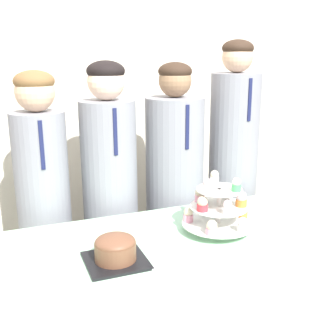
{
  "coord_description": "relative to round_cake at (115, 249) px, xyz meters",
  "views": [
    {
      "loc": [
        -0.64,
        -1.0,
        1.52
      ],
      "look_at": [
        -0.07,
        0.44,
        1.09
      ],
      "focal_mm": 45.0,
      "sensor_mm": 36.0,
      "label": 1
    }
  ],
  "objects": [
    {
      "name": "cupcake_stand",
      "position": [
        0.48,
        0.1,
        0.06
      ],
      "size": [
        0.31,
        0.31,
        0.25
      ],
      "color": "silver",
      "rests_on": "table"
    },
    {
      "name": "cake_knife",
      "position": [
        0.14,
        -0.12,
        -0.05
      ],
      "size": [
        0.22,
        0.13,
        0.01
      ],
      "rotation": [
        0.0,
        0.0,
        -0.51
      ],
      "color": "silver",
      "rests_on": "table"
    },
    {
      "name": "table",
      "position": [
        0.3,
        0.04,
        -0.44
      ],
      "size": [
        1.6,
        0.8,
        0.78
      ],
      "color": "#A8DBB2",
      "rests_on": "ground_plane"
    },
    {
      "name": "round_cake",
      "position": [
        0.0,
        0.0,
        0.0
      ],
      "size": [
        0.22,
        0.22,
        0.11
      ],
      "color": "black",
      "rests_on": "table"
    },
    {
      "name": "student_1",
      "position": [
        0.15,
        0.65,
        -0.12
      ],
      "size": [
        0.28,
        0.28,
        1.48
      ],
      "color": "gray",
      "rests_on": "ground_plane"
    },
    {
      "name": "wall_back",
      "position": [
        0.3,
        1.2,
        0.52
      ],
      "size": [
        9.0,
        0.06,
        2.7
      ],
      "color": "beige",
      "rests_on": "ground_plane"
    },
    {
      "name": "student_2",
      "position": [
        0.5,
        0.65,
        -0.14
      ],
      "size": [
        0.31,
        0.32,
        1.47
      ],
      "color": "gray",
      "rests_on": "ground_plane"
    },
    {
      "name": "student_3",
      "position": [
        0.86,
        0.65,
        -0.07
      ],
      "size": [
        0.28,
        0.28,
        1.58
      ],
      "color": "gray",
      "rests_on": "ground_plane"
    },
    {
      "name": "student_0",
      "position": [
        -0.18,
        0.65,
        -0.13
      ],
      "size": [
        0.25,
        0.26,
        1.44
      ],
      "color": "gray",
      "rests_on": "ground_plane"
    }
  ]
}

